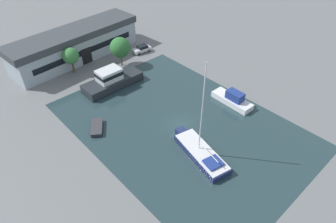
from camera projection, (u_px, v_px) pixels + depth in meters
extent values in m
plane|color=slate|center=(180.00, 125.00, 48.54)|extent=(440.00, 440.00, 0.00)
cube|color=#23383D|center=(180.00, 125.00, 48.54)|extent=(27.75, 39.88, 0.01)
cube|color=#99A8B2|center=(76.00, 47.00, 64.61)|extent=(28.48, 9.48, 4.95)
cube|color=#383D42|center=(73.00, 33.00, 62.61)|extent=(29.33, 9.76, 1.45)
cube|color=black|center=(87.00, 56.00, 63.15)|extent=(2.40, 0.26, 3.46)
cube|color=black|center=(86.00, 52.00, 62.53)|extent=(23.71, 1.98, 1.24)
cylinder|color=brown|center=(73.00, 67.00, 60.52)|extent=(0.38, 0.38, 2.55)
sphere|color=#387A3D|center=(71.00, 56.00, 58.96)|extent=(3.26, 3.26, 3.26)
cylinder|color=brown|center=(121.00, 60.00, 62.80)|extent=(0.28, 0.28, 2.53)
sphere|color=#2D6B33|center=(120.00, 47.00, 61.03)|extent=(4.18, 4.18, 4.18)
cube|color=silver|center=(142.00, 49.00, 67.83)|extent=(4.33, 2.28, 0.71)
cube|color=black|center=(142.00, 47.00, 67.50)|extent=(2.33, 1.84, 0.60)
cube|color=black|center=(138.00, 48.00, 67.01)|extent=(0.20, 1.46, 0.48)
cylinder|color=black|center=(139.00, 54.00, 66.93)|extent=(0.62, 0.26, 0.60)
cylinder|color=black|center=(135.00, 51.00, 67.96)|extent=(0.62, 0.26, 0.60)
cylinder|color=black|center=(149.00, 51.00, 68.12)|extent=(0.62, 0.26, 0.60)
cylinder|color=black|center=(145.00, 48.00, 69.15)|extent=(0.62, 0.26, 0.60)
cube|color=#19234C|center=(201.00, 154.00, 42.86)|extent=(5.18, 10.17, 0.97)
cube|color=#19234C|center=(181.00, 132.00, 46.53)|extent=(1.67, 1.48, 0.97)
cube|color=silver|center=(202.00, 151.00, 42.54)|extent=(4.98, 9.77, 0.08)
cylinder|color=silver|center=(202.00, 110.00, 38.63)|extent=(0.16, 0.16, 14.00)
cylinder|color=silver|center=(208.00, 152.00, 40.84)|extent=(1.03, 4.30, 0.12)
cube|color=navy|center=(213.00, 163.00, 40.62)|extent=(2.66, 2.56, 0.30)
cube|color=#23282D|center=(113.00, 82.00, 56.90)|extent=(11.50, 4.22, 1.62)
cube|color=black|center=(113.00, 85.00, 57.32)|extent=(11.61, 4.30, 0.18)
cube|color=silver|center=(109.00, 75.00, 55.42)|extent=(4.37, 3.03, 2.16)
cube|color=black|center=(109.00, 74.00, 55.29)|extent=(4.46, 3.11, 0.69)
cube|color=#23282D|center=(97.00, 128.00, 47.55)|extent=(3.58, 4.11, 0.57)
cube|color=#333338|center=(97.00, 126.00, 47.35)|extent=(3.75, 4.29, 0.08)
cube|color=white|center=(232.00, 100.00, 52.83)|extent=(2.67, 7.60, 1.05)
cube|color=navy|center=(235.00, 96.00, 51.77)|extent=(1.82, 3.06, 1.48)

